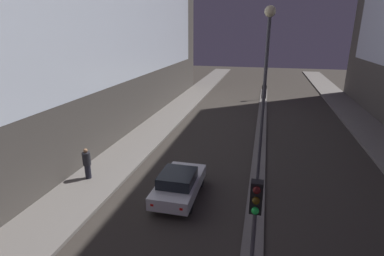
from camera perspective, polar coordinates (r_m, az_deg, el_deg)
The scene contains 7 objects.
median_strip at distance 24.59m, azimuth 12.97°, elevation -1.03°, with size 0.83×38.69×0.10m.
traffic_light_near at distance 8.48m, azimuth 11.83°, elevation -16.58°, with size 0.32×0.42×4.17m.
traffic_light_mid at distance 21.81m, azimuth 13.43°, elevation 5.04°, with size 0.32×0.42×4.17m.
traffic_light_far at distance 36.65m, azimuth 13.81°, elevation 10.20°, with size 0.32×0.42×4.17m.
street_lamp at distance 14.75m, azimuth 13.82°, elevation 10.06°, with size 0.51×0.51×8.89m.
car_left_lane at distance 15.01m, azimuth -2.52°, elevation -10.57°, with size 1.90×4.09×1.45m.
pedestrian_on_left_sidewalk at distance 17.35m, azimuth -19.38°, elevation -6.29°, with size 0.43×0.43×1.74m.
Camera 1 is at (-0.01, -2.94, 7.96)m, focal length 28.00 mm.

